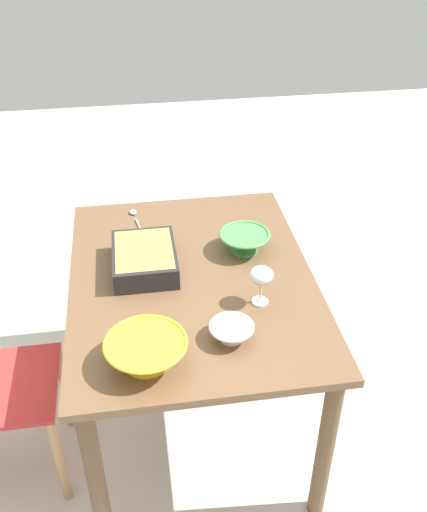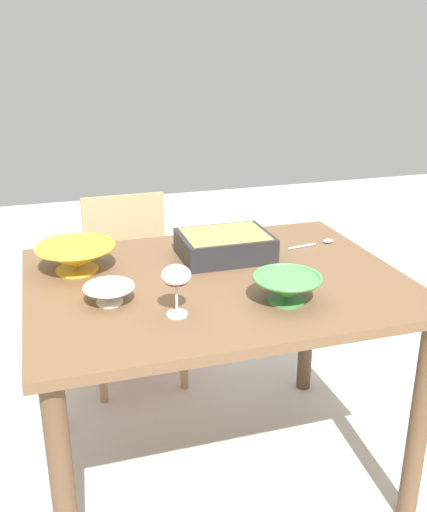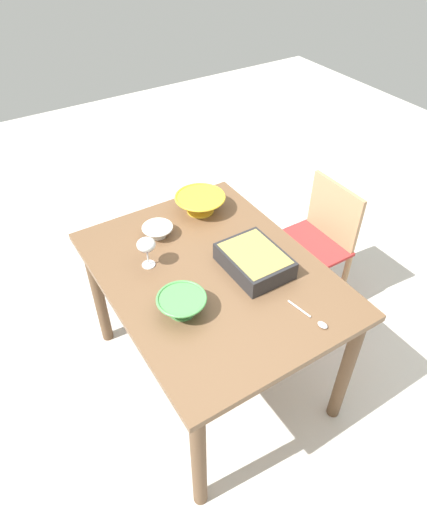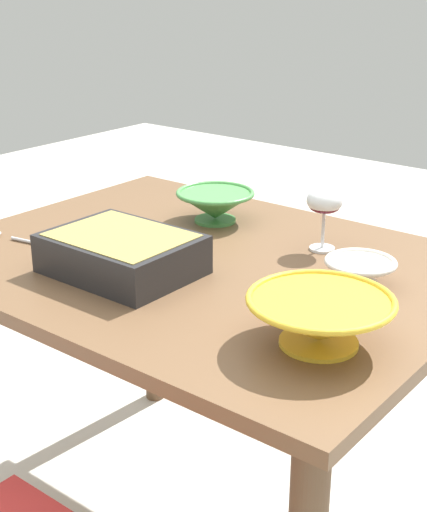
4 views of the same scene
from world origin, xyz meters
The scene contains 9 objects.
ground_plane centered at (0.00, 0.00, 0.00)m, with size 8.00×8.00×0.00m, color beige.
dining_table centered at (0.00, 0.00, 0.67)m, with size 1.22×0.93×0.78m.
chair centered at (0.16, -0.81, 0.47)m, with size 0.40×0.41×0.83m.
wine_glass centered at (0.19, 0.23, 0.89)m, with size 0.09×0.09×0.15m.
casserole_dish centered at (-0.09, -0.17, 0.83)m, with size 0.32×0.24×0.09m.
mixing_bowl centered at (0.43, -0.20, 0.83)m, with size 0.27×0.27×0.09m.
small_bowl centered at (0.36, 0.09, 0.81)m, with size 0.15×0.15×0.06m.
serving_bowl centered at (-0.15, 0.23, 0.83)m, with size 0.21×0.21×0.08m.
serving_spoon centered at (-0.48, -0.20, 0.79)m, with size 0.20×0.05×0.01m.
Camera 3 is at (-1.29, 0.80, 2.19)m, focal length 32.01 mm.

